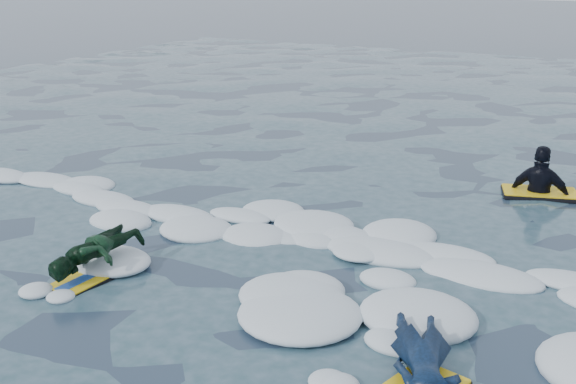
{
  "coord_description": "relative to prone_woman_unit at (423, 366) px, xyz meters",
  "views": [
    {
      "loc": [
        3.92,
        -6.02,
        3.35
      ],
      "look_at": [
        -0.18,
        1.6,
        0.55
      ],
      "focal_mm": 45.0,
      "sensor_mm": 36.0,
      "label": 1
    }
  ],
  "objects": [
    {
      "name": "ground",
      "position": [
        -2.45,
        0.97,
        -0.19
      ],
      "size": [
        120.0,
        120.0,
        0.0
      ],
      "primitive_type": "plane",
      "color": "#162635",
      "rests_on": "ground"
    },
    {
      "name": "waiting_rider_unit",
      "position": [
        -0.06,
        5.66,
        -0.23
      ],
      "size": [
        1.2,
        0.89,
        1.61
      ],
      "rotation": [
        0.0,
        0.0,
        0.3
      ],
      "color": "black",
      "rests_on": "ground"
    },
    {
      "name": "foam_band",
      "position": [
        -2.45,
        2.0,
        -0.19
      ],
      "size": [
        12.0,
        3.1,
        0.3
      ],
      "primitive_type": null,
      "color": "white",
      "rests_on": "ground"
    },
    {
      "name": "prone_child_unit",
      "position": [
        -3.85,
        0.38,
        0.04
      ],
      "size": [
        0.66,
        1.22,
        0.46
      ],
      "rotation": [
        0.0,
        0.0,
        1.52
      ],
      "color": "black",
      "rests_on": "ground"
    },
    {
      "name": "prone_woman_unit",
      "position": [
        0.0,
        0.0,
        0.0
      ],
      "size": [
        1.07,
        1.56,
        0.37
      ],
      "rotation": [
        0.0,
        0.0,
        1.32
      ],
      "color": "black",
      "rests_on": "ground"
    }
  ]
}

